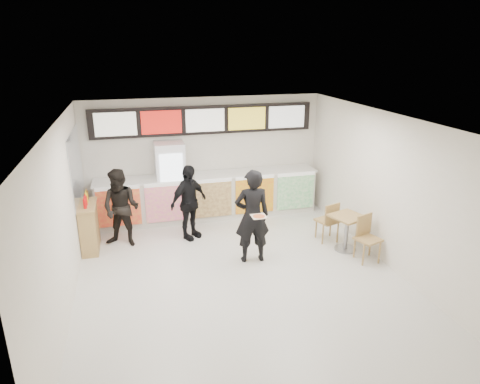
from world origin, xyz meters
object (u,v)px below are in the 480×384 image
object	(u,v)px
drinks_fridge	(171,183)
cafe_table	(347,226)
customer_mid	(189,202)
customer_main	(252,216)
service_counter	(209,196)
customer_left	(121,208)
condiment_ledge	(89,227)

from	to	relation	value
drinks_fridge	cafe_table	distance (m)	4.32
cafe_table	drinks_fridge	bearing A→B (deg)	124.50
customer_mid	cafe_table	bearing A→B (deg)	-59.14
customer_main	customer_mid	world-z (taller)	customer_main
drinks_fridge	customer_mid	distance (m)	1.17
customer_main	customer_mid	distance (m)	1.76
customer_mid	drinks_fridge	bearing A→B (deg)	69.18
service_counter	customer_mid	xyz separation A→B (m)	(-0.66, -1.11, 0.29)
drinks_fridge	customer_left	xyz separation A→B (m)	(-1.19, -1.12, -0.14)
customer_main	drinks_fridge	bearing A→B (deg)	-57.90
customer_mid	condiment_ledge	world-z (taller)	customer_mid
customer_left	cafe_table	distance (m)	4.86
customer_left	condiment_ledge	world-z (taller)	customer_left
cafe_table	service_counter	bearing A→B (deg)	115.69
customer_main	condiment_ledge	xyz separation A→B (m)	(-3.23, 1.35, -0.44)
customer_main	customer_left	xyz separation A→B (m)	(-2.54, 1.40, -0.11)
drinks_fridge	customer_left	distance (m)	1.65
drinks_fridge	customer_mid	xyz separation A→B (m)	(0.27, -1.13, -0.14)
drinks_fridge	cafe_table	size ratio (longest dim) A/B	1.20
drinks_fridge	customer_main	size ratio (longest dim) A/B	1.03
drinks_fridge	customer_main	world-z (taller)	drinks_fridge
customer_left	customer_mid	size ratio (longest dim) A/B	1.00
drinks_fridge	customer_mid	bearing A→B (deg)	-76.39
customer_main	cafe_table	xyz separation A→B (m)	(2.09, -0.06, -0.42)
customer_left	condiment_ledge	xyz separation A→B (m)	(-0.69, -0.05, -0.33)
customer_main	customer_mid	xyz separation A→B (m)	(-1.07, 1.39, -0.11)
service_counter	condiment_ledge	xyz separation A→B (m)	(-2.82, -1.16, -0.04)
service_counter	customer_left	bearing A→B (deg)	-152.51
service_counter	customer_left	world-z (taller)	customer_left
drinks_fridge	condiment_ledge	size ratio (longest dim) A/B	1.61
service_counter	cafe_table	distance (m)	3.58
service_counter	drinks_fridge	distance (m)	1.03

